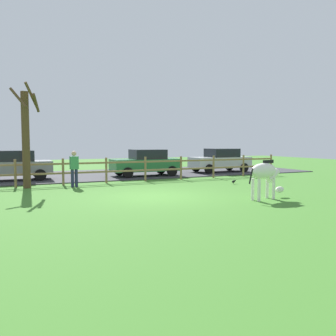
# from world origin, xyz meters

# --- Properties ---
(ground_plane) EXTENTS (60.00, 60.00, 0.00)m
(ground_plane) POSITION_xyz_m (0.00, 0.00, 0.00)
(ground_plane) COLOR #3D7528
(parking_asphalt) EXTENTS (28.00, 7.40, 0.05)m
(parking_asphalt) POSITION_xyz_m (0.00, 9.30, 0.03)
(parking_asphalt) COLOR #38383D
(parking_asphalt) RESTS_ON ground_plane
(paddock_fence) EXTENTS (20.93, 0.11, 1.28)m
(paddock_fence) POSITION_xyz_m (-0.59, 5.00, 0.73)
(paddock_fence) COLOR olive
(paddock_fence) RESTS_ON ground_plane
(bare_tree) EXTENTS (1.27, 1.02, 4.63)m
(bare_tree) POSITION_xyz_m (-4.27, 4.63, 2.30)
(bare_tree) COLOR #513A23
(bare_tree) RESTS_ON ground_plane
(zebra) EXTENTS (1.92, 0.72, 1.41)m
(zebra) POSITION_xyz_m (3.32, -2.22, 0.93)
(zebra) COLOR white
(zebra) RESTS_ON ground_plane
(crow_on_grass) EXTENTS (0.21, 0.10, 0.20)m
(crow_on_grass) POSITION_xyz_m (4.98, 2.06, 0.13)
(crow_on_grass) COLOR black
(crow_on_grass) RESTS_ON ground_plane
(parked_car_green) EXTENTS (4.02, 1.91, 1.56)m
(parked_car_green) POSITION_xyz_m (2.38, 7.25, 0.84)
(parked_car_green) COLOR #236B38
(parked_car_green) RESTS_ON parking_asphalt
(parked_car_grey) EXTENTS (4.00, 1.89, 1.56)m
(parked_car_grey) POSITION_xyz_m (-4.86, 7.85, 0.84)
(parked_car_grey) COLOR slate
(parked_car_grey) RESTS_ON parking_asphalt
(parked_car_silver) EXTENTS (4.01, 1.90, 1.56)m
(parked_car_silver) POSITION_xyz_m (7.87, 7.72, 0.84)
(parked_car_silver) COLOR #B7BABF
(parked_car_silver) RESTS_ON parking_asphalt
(visitor_right_of_tree) EXTENTS (0.39, 0.27, 1.64)m
(visitor_right_of_tree) POSITION_xyz_m (-2.30, 4.13, 0.91)
(visitor_right_of_tree) COLOR #232847
(visitor_right_of_tree) RESTS_ON ground_plane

